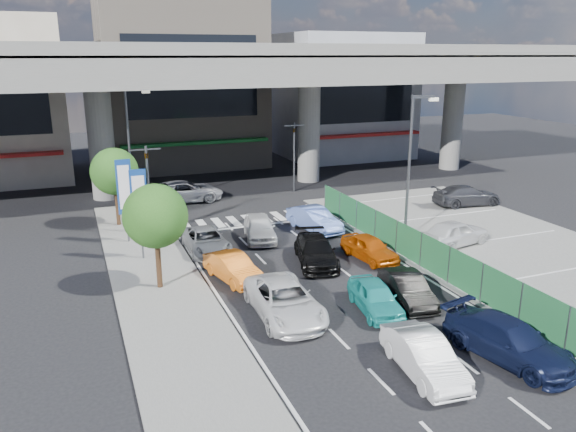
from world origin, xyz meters
name	(u,v)px	position (x,y,z in m)	size (l,w,h in m)	color
ground	(341,300)	(0.00, 0.00, 0.00)	(120.00, 120.00, 0.00)	black
parking_lot	(511,252)	(11.00, 2.00, 0.03)	(12.00, 28.00, 0.06)	slate
sidewalk_left	(160,288)	(-7.00, 4.00, 0.06)	(4.00, 30.00, 0.12)	slate
fence_run	(433,257)	(5.30, 1.00, 0.90)	(0.16, 22.00, 1.80)	#205F35
expressway	(210,73)	(0.00, 22.00, 8.76)	(64.00, 14.00, 10.75)	slate
building_center	(181,83)	(0.00, 32.97, 7.49)	(14.00, 10.90, 15.00)	gray
building_east	(342,96)	(16.00, 31.97, 5.99)	(12.00, 10.90, 12.00)	gray
traffic_light_left	(147,168)	(-6.20, 12.00, 3.94)	(1.60, 1.24, 5.20)	#595B60
traffic_light_right	(294,140)	(5.50, 19.00, 3.94)	(1.60, 1.24, 5.20)	#595B60
street_lamp_right	(412,156)	(7.17, 6.00, 4.77)	(1.65, 0.22, 8.00)	#595B60
street_lamp_left	(131,139)	(-6.33, 18.00, 4.77)	(1.65, 0.22, 8.00)	#595B60
signboard_near	(139,202)	(-7.20, 7.99, 3.06)	(0.80, 0.14, 4.70)	#595B60
signboard_far	(125,190)	(-7.60, 10.99, 3.06)	(0.80, 0.14, 4.70)	#595B60
tree_near	(155,216)	(-7.00, 4.00, 3.39)	(2.80, 2.80, 4.80)	#382314
tree_far	(114,172)	(-7.80, 14.50, 3.39)	(2.80, 2.80, 4.80)	#382314
hatch_white_back_mid	(424,356)	(-0.08, -6.08, 0.65)	(1.38, 3.97, 1.31)	white
minivan_navy_back	(509,340)	(3.18, -6.35, 0.69)	(1.93, 4.76, 1.38)	black
sedan_white_mid_left	(285,300)	(-2.80, -0.54, 0.69)	(2.29, 4.97, 1.38)	white
taxi_teal_mid	(375,297)	(0.81, -1.42, 0.62)	(1.46, 3.64, 1.24)	#23AAA5
hatch_black_mid_right	(407,289)	(2.46, -1.18, 0.62)	(1.32, 3.77, 1.24)	black
taxi_orange_left	(233,268)	(-3.67, 3.80, 0.62)	(1.30, 3.74, 1.23)	orange
sedan_black_mid	(316,251)	(0.78, 4.41, 0.65)	(1.82, 4.47, 1.30)	black
taxi_orange_right	(370,248)	(3.54, 3.91, 0.62)	(1.47, 3.65, 1.24)	#BB4C08
wagon_silver_front_left	(206,241)	(-3.92, 8.10, 0.61)	(2.02, 4.38, 1.22)	gray
sedan_white_front_mid	(260,228)	(-0.62, 9.03, 0.69)	(1.63, 4.05, 1.38)	silver
kei_truck_front_right	(314,219)	(2.93, 9.44, 0.69)	(1.46, 4.19, 1.38)	#617FD1
crossing_wagon_silver	(184,191)	(-2.89, 18.90, 0.75)	(2.49, 5.40, 1.50)	#B0B1B9
parked_sedan_white	(455,233)	(8.84, 4.01, 0.77)	(1.68, 4.18, 1.42)	silver
parked_sedan_dgrey	(467,195)	(14.93, 10.68, 0.74)	(1.91, 4.71, 1.37)	#333439
traffic_cone	(408,236)	(6.85, 5.50, 0.40)	(0.35, 0.35, 0.68)	red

